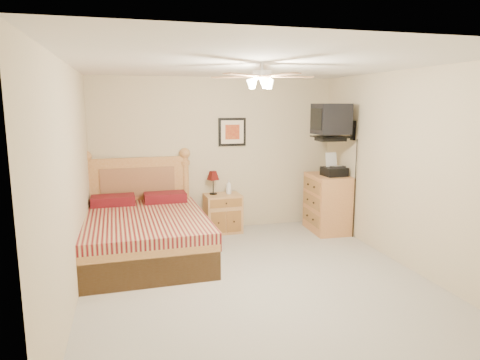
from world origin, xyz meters
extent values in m
plane|color=#A29E92|center=(0.00, 0.00, 0.00)|extent=(4.50, 4.50, 0.00)
cube|color=white|center=(0.00, 0.00, 2.50)|extent=(4.00, 4.50, 0.04)
cube|color=#C7B793|center=(0.00, 2.25, 1.25)|extent=(4.00, 0.04, 2.50)
cube|color=#C7B793|center=(0.00, -2.25, 1.25)|extent=(4.00, 0.04, 2.50)
cube|color=#C7B793|center=(-2.00, 0.00, 1.25)|extent=(0.04, 4.50, 2.50)
cube|color=#C7B793|center=(2.00, 0.00, 1.25)|extent=(0.04, 4.50, 2.50)
cube|color=#B0894C|center=(0.05, 2.00, 0.31)|extent=(0.59, 0.45, 0.62)
imported|color=white|center=(0.16, 2.02, 0.74)|extent=(0.10, 0.10, 0.23)
cube|color=black|center=(0.27, 2.23, 1.62)|extent=(0.46, 0.04, 0.46)
cube|color=#B06F3D|center=(1.73, 1.61, 0.47)|extent=(0.59, 0.82, 0.94)
imported|color=#A8A086|center=(1.72, 1.85, 0.95)|extent=(0.24, 0.30, 0.03)
imported|color=gray|center=(1.73, 1.86, 0.98)|extent=(0.22, 0.29, 0.02)
camera|label=1|loc=(-1.42, -4.63, 2.07)|focal=32.00mm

